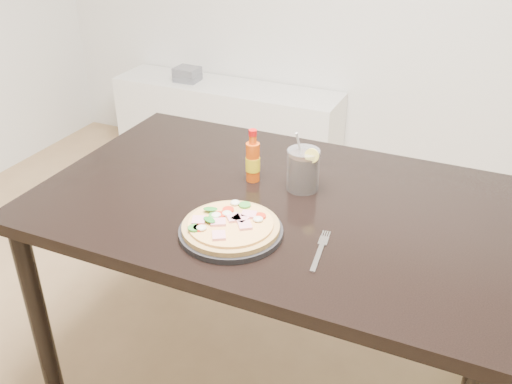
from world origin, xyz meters
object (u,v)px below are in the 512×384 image
at_px(pizza, 230,225).
at_px(cola_cup, 303,171).
at_px(hot_sauce_bottle, 253,161).
at_px(fork, 320,249).
at_px(media_console, 227,125).
at_px(dining_table, 272,221).
at_px(plate, 231,232).

bearing_deg(pizza, cola_cup, 74.52).
relative_size(hot_sauce_bottle, cola_cup, 0.91).
height_order(fork, media_console, fork).
relative_size(cola_cup, fork, 1.00).
bearing_deg(dining_table, cola_cup, 55.80).
bearing_deg(fork, pizza, 178.88).
bearing_deg(hot_sauce_bottle, fork, -41.29).
bearing_deg(plate, cola_cup, 74.91).
bearing_deg(media_console, dining_table, -58.45).
distance_m(pizza, fork, 0.25).
bearing_deg(dining_table, pizza, -96.67).
bearing_deg(pizza, plate, -26.40).
height_order(cola_cup, media_console, cola_cup).
bearing_deg(plate, pizza, 153.60).
relative_size(plate, pizza, 1.07).
xyz_separation_m(dining_table, cola_cup, (0.06, 0.09, 0.14)).
height_order(dining_table, plate, plate).
distance_m(plate, pizza, 0.02).
xyz_separation_m(dining_table, hot_sauce_bottle, (-0.10, 0.08, 0.15)).
distance_m(fork, media_console, 2.15).
relative_size(dining_table, media_console, 1.00).
bearing_deg(dining_table, media_console, 121.55).
xyz_separation_m(pizza, hot_sauce_bottle, (-0.07, 0.31, 0.04)).
distance_m(cola_cup, fork, 0.34).
relative_size(pizza, cola_cup, 1.39).
relative_size(plate, media_console, 0.20).
bearing_deg(plate, media_console, 117.48).
distance_m(dining_table, hot_sauce_bottle, 0.20).
relative_size(plate, fork, 1.49).
height_order(hot_sauce_bottle, fork, hot_sauce_bottle).
height_order(plate, media_console, plate).
distance_m(plate, media_console, 2.05).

